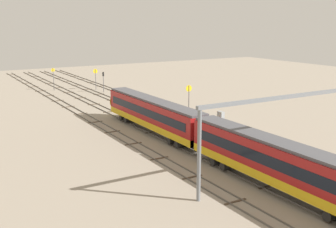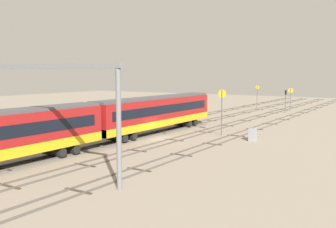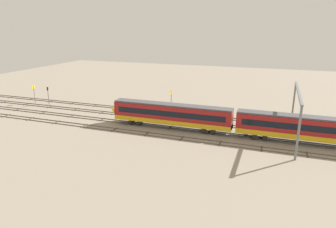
{
  "view_description": "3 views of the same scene",
  "coord_description": "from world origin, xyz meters",
  "px_view_note": "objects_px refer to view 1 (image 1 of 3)",
  "views": [
    {
      "loc": [
        -47.91,
        30.39,
        15.94
      ],
      "look_at": [
        4.21,
        -0.32,
        2.35
      ],
      "focal_mm": 44.72,
      "sensor_mm": 36.0,
      "label": 1
    },
    {
      "loc": [
        -39.7,
        -26.55,
        8.08
      ],
      "look_at": [
        1.97,
        -0.31,
        2.89
      ],
      "focal_mm": 41.86,
      "sensor_mm": 36.0,
      "label": 2
    },
    {
      "loc": [
        -15.09,
        56.53,
        19.77
      ],
      "look_at": [
        5.09,
        0.78,
        2.31
      ],
      "focal_mm": 32.2,
      "sensor_mm": 36.0,
      "label": 3
    }
  ],
  "objects_px": {
    "overhead_gantry": "(282,116)",
    "speed_sign_far_trackside": "(95,76)",
    "relay_cabinet": "(221,116)",
    "signal_light_trackside_approach": "(103,79)",
    "speed_sign_mid_trackside": "(189,98)",
    "speed_sign_near_foreground": "(53,76)"
  },
  "relations": [
    {
      "from": "overhead_gantry",
      "to": "relay_cabinet",
      "type": "height_order",
      "value": "overhead_gantry"
    },
    {
      "from": "speed_sign_near_foreground",
      "to": "signal_light_trackside_approach",
      "type": "xyz_separation_m",
      "value": [
        -8.44,
        -8.93,
        -0.28
      ]
    },
    {
      "from": "overhead_gantry",
      "to": "speed_sign_near_foreground",
      "type": "height_order",
      "value": "overhead_gantry"
    },
    {
      "from": "overhead_gantry",
      "to": "speed_sign_far_trackside",
      "type": "distance_m",
      "value": 63.74
    },
    {
      "from": "overhead_gantry",
      "to": "speed_sign_far_trackside",
      "type": "bearing_deg",
      "value": -4.21
    },
    {
      "from": "overhead_gantry",
      "to": "speed_sign_mid_trackside",
      "type": "relative_size",
      "value": 3.42
    },
    {
      "from": "speed_sign_far_trackside",
      "to": "speed_sign_near_foreground",
      "type": "bearing_deg",
      "value": 65.16
    },
    {
      "from": "speed_sign_mid_trackside",
      "to": "speed_sign_far_trackside",
      "type": "distance_m",
      "value": 37.83
    },
    {
      "from": "relay_cabinet",
      "to": "speed_sign_mid_trackside",
      "type": "bearing_deg",
      "value": 68.1
    },
    {
      "from": "overhead_gantry",
      "to": "speed_sign_mid_trackside",
      "type": "distance_m",
      "value": 26.5
    },
    {
      "from": "relay_cabinet",
      "to": "signal_light_trackside_approach",
      "type": "bearing_deg",
      "value": 9.63
    },
    {
      "from": "signal_light_trackside_approach",
      "to": "relay_cabinet",
      "type": "xyz_separation_m",
      "value": [
        -35.4,
        -6.01,
        -2.24
      ]
    },
    {
      "from": "speed_sign_near_foreground",
      "to": "signal_light_trackside_approach",
      "type": "bearing_deg",
      "value": -133.38
    },
    {
      "from": "overhead_gantry",
      "to": "speed_sign_far_trackside",
      "type": "xyz_separation_m",
      "value": [
        63.48,
        -4.67,
        -3.4
      ]
    },
    {
      "from": "speed_sign_mid_trackside",
      "to": "speed_sign_far_trackside",
      "type": "xyz_separation_m",
      "value": [
        37.81,
        1.26,
        -0.64
      ]
    },
    {
      "from": "overhead_gantry",
      "to": "speed_sign_mid_trackside",
      "type": "xyz_separation_m",
      "value": [
        25.68,
        -5.92,
        -2.77
      ]
    },
    {
      "from": "speed_sign_mid_trackside",
      "to": "relay_cabinet",
      "type": "relative_size",
      "value": 3.94
    },
    {
      "from": "overhead_gantry",
      "to": "relay_cabinet",
      "type": "bearing_deg",
      "value": -24.61
    },
    {
      "from": "speed_sign_near_foreground",
      "to": "relay_cabinet",
      "type": "height_order",
      "value": "speed_sign_near_foreground"
    },
    {
      "from": "overhead_gantry",
      "to": "relay_cabinet",
      "type": "distance_m",
      "value": 26.73
    },
    {
      "from": "signal_light_trackside_approach",
      "to": "relay_cabinet",
      "type": "bearing_deg",
      "value": -170.37
    },
    {
      "from": "speed_sign_near_foreground",
      "to": "speed_sign_far_trackside",
      "type": "relative_size",
      "value": 1.06
    }
  ]
}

